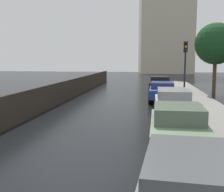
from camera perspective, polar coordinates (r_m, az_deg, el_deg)
The scene contains 8 objects.
ground at distance 8.09m, azimuth -5.19°, elevation -13.76°, with size 120.00×120.00×0.00m, color black.
car_grey_near_kerb at distance 5.24m, azimuth 16.05°, elevation -17.75°, with size 2.13×4.42×1.33m.
car_black_mid_road at distance 25.87m, azimuth 9.61°, elevation 2.51°, with size 1.94×4.50×1.42m.
car_blue_far_ahead at distance 20.16m, azimuth 10.15°, elevation 1.05°, with size 1.89×4.19×1.35m.
car_silver_behind_camera at distance 13.65m, azimuth 12.26°, elevation -1.73°, with size 1.74×4.49×1.53m.
car_green_far_lane at distance 9.38m, azimuth 13.24°, elevation -6.15°, with size 1.87×4.13×1.45m.
traffic_light at distance 20.68m, azimuth 14.67°, elevation 7.29°, with size 0.26×0.39×4.05m.
street_tree_near at distance 24.52m, azimuth 20.36°, elevation 9.89°, with size 3.36×3.36×5.88m.
Camera 1 is at (1.74, -7.34, 2.91)m, focal length 44.97 mm.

